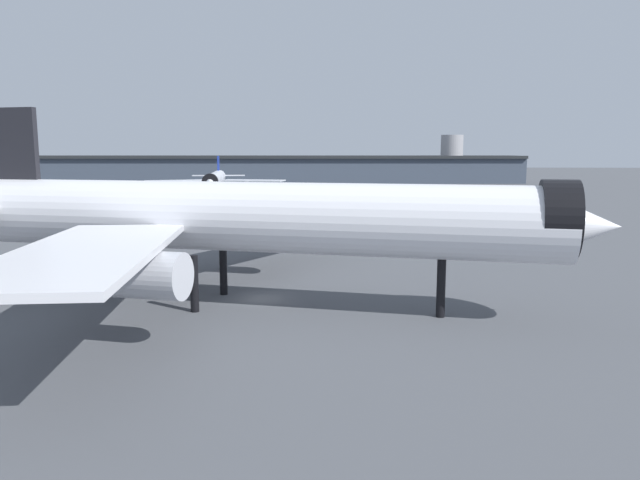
% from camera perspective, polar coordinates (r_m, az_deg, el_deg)
% --- Properties ---
extents(ground, '(900.00, 900.00, 0.00)m').
position_cam_1_polar(ground, '(54.24, -5.62, -5.64)').
color(ground, '#4C4F54').
extents(airliner_near_gate, '(60.99, 54.99, 17.16)m').
position_cam_1_polar(airliner_near_gate, '(51.41, -8.31, 2.10)').
color(airliner_near_gate, white).
rests_on(airliner_near_gate, ground).
extents(airliner_far_taxiway, '(40.16, 44.45, 11.81)m').
position_cam_1_polar(airliner_far_taxiway, '(173.64, -10.00, 5.72)').
color(airliner_far_taxiway, silver).
rests_on(airliner_far_taxiway, ground).
extents(terminal_building, '(245.44, 42.91, 20.15)m').
position_cam_1_polar(terminal_building, '(260.81, -7.81, 6.79)').
color(terminal_building, '#3D4756').
rests_on(terminal_building, ground).
extents(baggage_tug_wing, '(3.55, 2.75, 1.85)m').
position_cam_1_polar(baggage_tug_wing, '(86.33, -20.49, -0.20)').
color(baggage_tug_wing, black).
rests_on(baggage_tug_wing, ground).
extents(traffic_cone_near_nose, '(0.46, 0.46, 0.57)m').
position_cam_1_polar(traffic_cone_near_nose, '(87.18, -4.17, -0.05)').
color(traffic_cone_near_nose, '#F2600C').
rests_on(traffic_cone_near_nose, ground).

